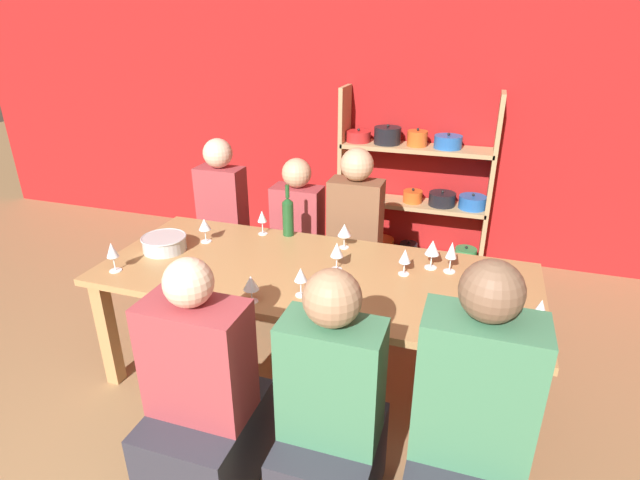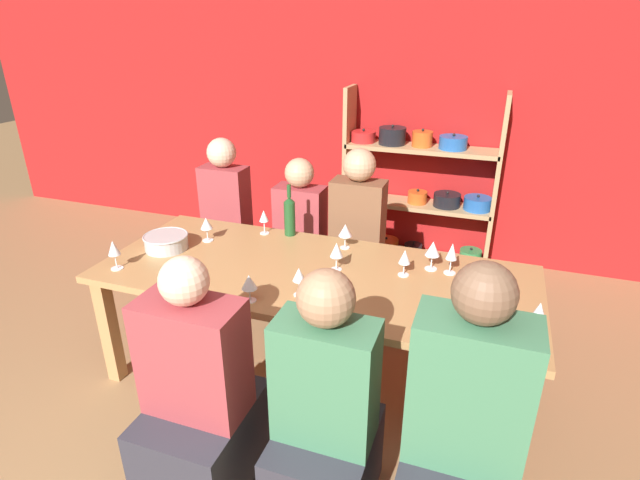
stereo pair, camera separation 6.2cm
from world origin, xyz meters
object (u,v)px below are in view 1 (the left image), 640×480
at_px(wine_glass_red_b, 541,309).
at_px(wine_glass_white_c, 337,250).
at_px(mixing_bowl, 164,243).
at_px(wine_glass_red_d, 344,231).
at_px(wine_glass_empty_a, 432,248).
at_px(person_far_b, 298,252).
at_px(wine_glass_empty_c, 262,217).
at_px(wine_glass_empty_b, 112,251).
at_px(wine_glass_white_b, 505,303).
at_px(wine_glass_empty_d, 251,283).
at_px(person_near_c, 331,429).
at_px(wine_glass_white_d, 301,276).
at_px(wine_glass_white_a, 452,251).
at_px(wine_bottle_green, 288,215).
at_px(person_far_c, 225,235).
at_px(shelf_unit, 411,193).
at_px(person_near_b, 466,453).
at_px(person_near_a, 204,411).
at_px(wine_glass_red_c, 405,257).
at_px(wine_glass_red_a, 205,225).
at_px(person_far_a, 354,255).
at_px(dining_table, 315,283).

xyz_separation_m(wine_glass_red_b, wine_glass_white_c, (-1.04, 0.28, 0.01)).
bearing_deg(mixing_bowl, wine_glass_red_b, -5.54).
distance_m(mixing_bowl, wine_glass_red_d, 1.10).
relative_size(wine_glass_empty_a, person_far_b, 0.15).
bearing_deg(wine_glass_red_d, wine_glass_empty_c, 175.93).
height_order(wine_glass_red_b, wine_glass_empty_b, wine_glass_empty_b).
distance_m(wine_glass_white_b, wine_glass_empty_d, 1.20).
height_order(mixing_bowl, person_near_c, person_near_c).
height_order(wine_glass_red_b, wine_glass_white_d, wine_glass_white_d).
distance_m(wine_glass_white_a, person_near_c, 1.19).
distance_m(wine_bottle_green, wine_glass_red_b, 1.62).
bearing_deg(wine_glass_white_a, wine_bottle_green, 168.90).
height_order(wine_glass_red_b, person_far_b, person_far_b).
bearing_deg(wine_glass_white_d, person_near_c, -58.82).
bearing_deg(person_far_c, shelf_unit, -140.91).
bearing_deg(person_near_b, person_near_a, -176.95).
xyz_separation_m(wine_glass_red_c, wine_glass_red_d, (-0.41, 0.24, 0.01)).
bearing_deg(mixing_bowl, person_far_b, 55.82).
height_order(wine_glass_empty_d, person_far_c, person_far_c).
bearing_deg(wine_glass_empty_a, wine_glass_white_c, -159.64).
bearing_deg(wine_glass_white_a, wine_glass_empty_b, -162.12).
bearing_deg(wine_glass_white_d, person_far_c, 133.63).
distance_m(shelf_unit, wine_glass_white_c, 1.83).
bearing_deg(person_far_b, wine_glass_red_a, 58.67).
relative_size(wine_glass_red_c, wine_glass_white_c, 0.91).
relative_size(wine_glass_red_d, person_far_c, 0.13).
relative_size(wine_glass_red_c, wine_glass_red_d, 0.97).
xyz_separation_m(wine_glass_white_a, person_near_b, (0.18, -1.05, -0.37)).
bearing_deg(mixing_bowl, wine_glass_empty_a, 9.64).
relative_size(mixing_bowl, wine_glass_empty_c, 1.67).
relative_size(wine_bottle_green, person_far_c, 0.28).
height_order(wine_bottle_green, person_far_a, person_far_a).
bearing_deg(person_far_a, person_near_a, 81.32).
height_order(mixing_bowl, wine_glass_white_a, wine_glass_white_a).
xyz_separation_m(wine_glass_white_a, wine_glass_empty_b, (-1.78, -0.58, -0.00)).
height_order(wine_glass_white_c, person_near_c, person_near_c).
bearing_deg(dining_table, wine_glass_empty_a, 21.97).
xyz_separation_m(shelf_unit, wine_glass_empty_d, (-0.45, -2.28, 0.21)).
xyz_separation_m(wine_glass_empty_b, wine_glass_white_d, (1.08, 0.07, -0.01)).
bearing_deg(wine_glass_red_b, wine_glass_white_a, 133.20).
relative_size(wine_glass_red_a, wine_glass_empty_c, 0.96).
bearing_deg(mixing_bowl, dining_table, 1.17).
xyz_separation_m(wine_glass_white_a, person_far_a, (-0.69, 0.56, -0.38)).
relative_size(wine_glass_empty_c, person_near_a, 0.14).
xyz_separation_m(shelf_unit, person_near_b, (0.63, -2.68, -0.14)).
height_order(wine_glass_red_a, person_near_a, person_near_a).
bearing_deg(person_near_b, wine_glass_empty_a, 104.82).
xyz_separation_m(wine_glass_empty_c, person_far_c, (-0.53, 0.42, -0.37)).
height_order(wine_bottle_green, wine_glass_white_b, wine_bottle_green).
bearing_deg(mixing_bowl, wine_bottle_green, 35.91).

